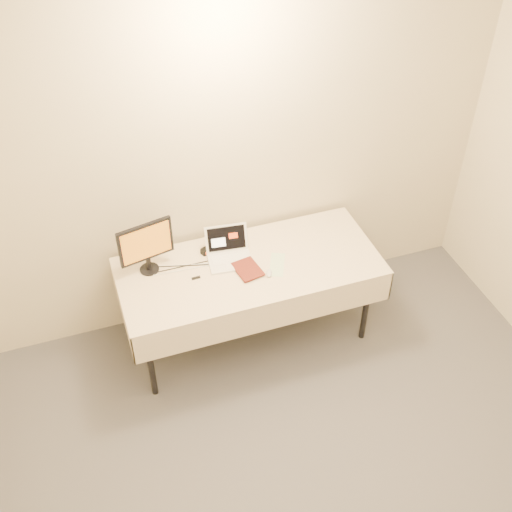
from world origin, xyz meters
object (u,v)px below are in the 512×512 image
object	(u,v)px
table	(250,272)
book	(237,263)
monitor	(146,244)
laptop	(229,252)

from	to	relation	value
table	book	xyz separation A→B (m)	(-0.11, -0.06, 0.17)
monitor	table	bearing A→B (deg)	-27.35
table	monitor	xyz separation A→B (m)	(-0.68, 0.19, 0.30)
table	book	size ratio (longest dim) A/B	8.45
table	book	world-z (taller)	book
table	monitor	distance (m)	0.76
monitor	book	size ratio (longest dim) A/B	1.82
table	monitor	world-z (taller)	monitor
table	laptop	size ratio (longest dim) A/B	5.51
table	laptop	xyz separation A→B (m)	(-0.11, 0.13, 0.11)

